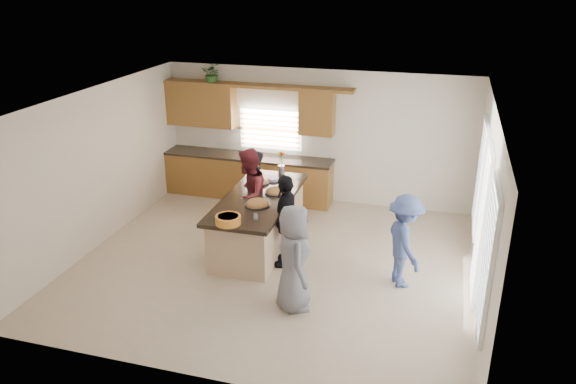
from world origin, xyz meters
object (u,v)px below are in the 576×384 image
(salad_bowl, at_px, (228,219))
(woman_right_back, at_px, (404,241))
(woman_left_mid, at_px, (249,195))
(island, at_px, (259,222))
(woman_right_front, at_px, (294,258))
(woman_left_front, at_px, (286,221))
(woman_left_back, at_px, (255,190))

(salad_bowl, xyz_separation_m, woman_right_back, (2.69, 0.54, -0.27))
(woman_left_mid, relative_size, woman_right_back, 1.14)
(island, xyz_separation_m, woman_right_front, (1.13, -1.75, 0.36))
(island, distance_m, woman_right_back, 2.70)
(salad_bowl, relative_size, woman_right_back, 0.27)
(woman_left_mid, xyz_separation_m, woman_left_front, (0.91, -0.73, -0.06))
(island, bearing_deg, salad_bowl, -94.82)
(island, height_order, woman_right_front, woman_right_front)
(island, distance_m, woman_left_back, 0.88)
(island, distance_m, woman_left_mid, 0.52)
(island, relative_size, woman_left_mid, 1.58)
(island, xyz_separation_m, salad_bowl, (-0.09, -1.20, 0.57))
(woman_right_front, bearing_deg, woman_left_back, 3.82)
(woman_right_back, bearing_deg, woman_left_back, 39.34)
(woman_left_back, distance_m, woman_right_back, 3.26)
(salad_bowl, bearing_deg, woman_left_mid, 96.86)
(salad_bowl, distance_m, woman_right_back, 2.75)
(salad_bowl, bearing_deg, woman_right_front, -24.30)
(woman_right_front, bearing_deg, woman_left_front, -5.52)
(island, relative_size, woman_right_back, 1.80)
(woman_left_back, relative_size, woman_right_front, 0.93)
(salad_bowl, bearing_deg, woman_right_back, 11.46)
(island, height_order, woman_left_mid, woman_left_mid)
(woman_right_back, bearing_deg, island, 50.78)
(island, xyz_separation_m, woman_left_back, (-0.34, 0.75, 0.30))
(woman_left_mid, height_order, woman_right_front, woman_left_mid)
(woman_left_front, xyz_separation_m, woman_right_front, (0.47, -1.23, 0.01))
(woman_left_mid, bearing_deg, woman_right_back, 69.75)
(salad_bowl, height_order, woman_left_mid, woman_left_mid)
(woman_left_mid, xyz_separation_m, woman_right_back, (2.86, -0.87, -0.11))
(salad_bowl, bearing_deg, island, 85.95)
(woman_left_front, xyz_separation_m, woman_right_back, (1.94, -0.13, -0.04))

